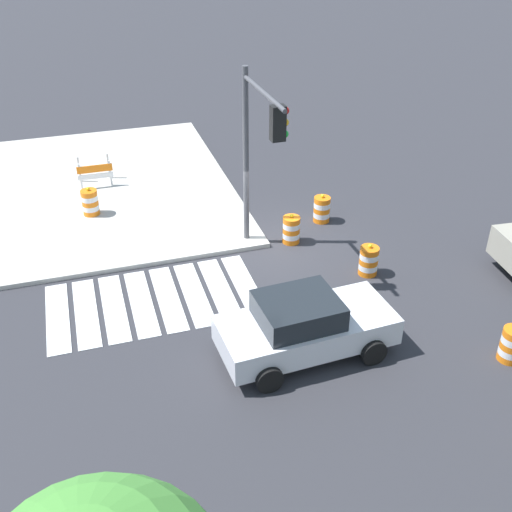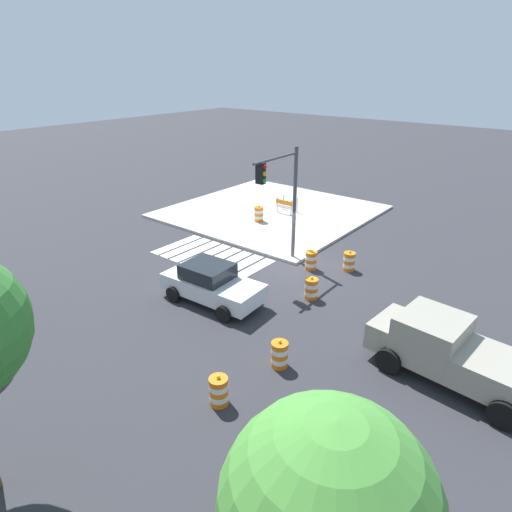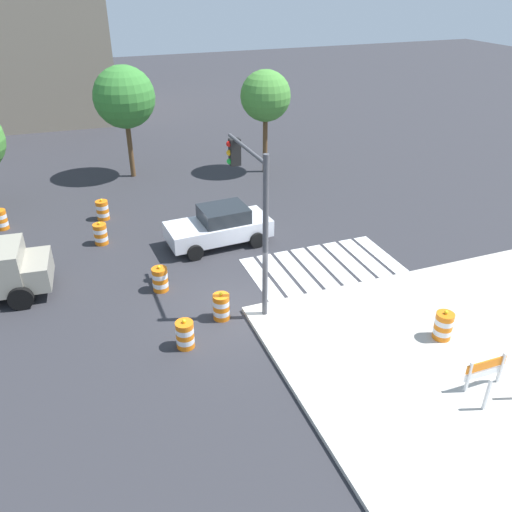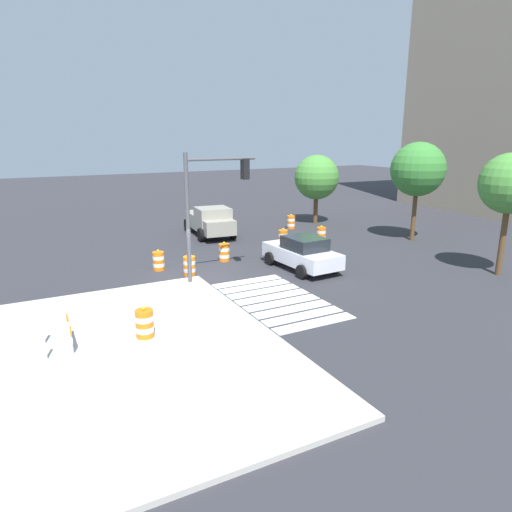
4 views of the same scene
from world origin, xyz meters
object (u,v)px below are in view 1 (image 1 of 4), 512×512
object	(u,v)px
traffic_barrel_median_near	(512,345)
construction_barricade	(95,172)
traffic_light_pole	(258,139)
sports_car	(304,326)
traffic_barrel_lane_center	(322,209)
traffic_barrel_median_far	(369,261)
traffic_barrel_on_sidewalk	(90,202)
traffic_barrel_near_corner	(291,230)

from	to	relation	value
traffic_barrel_median_near	construction_barricade	bearing A→B (deg)	-55.66
traffic_barrel_median_near	traffic_light_pole	size ratio (longest dim) A/B	0.19
traffic_light_pole	sports_car	bearing A→B (deg)	87.00
traffic_barrel_lane_center	traffic_light_pole	bearing A→B (deg)	31.30
traffic_barrel_median_far	construction_barricade	xyz separation A→B (m)	(7.22, -8.40, 0.27)
traffic_barrel_lane_center	traffic_barrel_on_sidewalk	bearing A→B (deg)	-18.96
traffic_barrel_on_sidewalk	traffic_barrel_median_far	bearing A→B (deg)	141.32
sports_car	traffic_light_pole	size ratio (longest dim) A/B	0.80
traffic_barrel_median_near	traffic_barrel_on_sidewalk	xyz separation A→B (m)	(9.18, -10.58, 0.15)
sports_car	traffic_barrel_median_near	size ratio (longest dim) A/B	4.31
traffic_light_pole	construction_barricade	bearing A→B (deg)	-56.80
traffic_barrel_lane_center	traffic_barrel_on_sidewalk	world-z (taller)	traffic_barrel_on_sidewalk
traffic_barrel_near_corner	traffic_barrel_median_near	world-z (taller)	same
sports_car	traffic_barrel_median_far	size ratio (longest dim) A/B	4.31
construction_barricade	traffic_light_pole	world-z (taller)	traffic_light_pole
traffic_barrel_lane_center	traffic_barrel_median_far	bearing A→B (deg)	90.83
traffic_barrel_near_corner	traffic_light_pole	xyz separation A→B (m)	(1.33, 0.68, 3.46)
traffic_barrel_on_sidewalk	construction_barricade	world-z (taller)	traffic_barrel_on_sidewalk
sports_car	traffic_light_pole	distance (m)	5.48
traffic_barrel_median_far	traffic_barrel_lane_center	bearing A→B (deg)	-89.17
construction_barricade	traffic_barrel_median_far	bearing A→B (deg)	130.66
traffic_barrel_on_sidewalk	traffic_barrel_median_near	bearing A→B (deg)	130.96
traffic_barrel_median_near	traffic_light_pole	distance (m)	8.45
traffic_barrel_lane_center	construction_barricade	size ratio (longest dim) A/B	0.78
traffic_barrel_median_near	traffic_barrel_lane_center	size ratio (longest dim) A/B	1.00
construction_barricade	traffic_light_pole	bearing A→B (deg)	123.20
traffic_barrel_median_far	sports_car	bearing A→B (deg)	41.51
sports_car	traffic_barrel_median_far	xyz separation A→B (m)	(-3.11, -2.75, -0.36)
traffic_barrel_median_far	traffic_barrel_lane_center	size ratio (longest dim) A/B	1.00
sports_car	traffic_barrel_lane_center	size ratio (longest dim) A/B	4.31
traffic_barrel_near_corner	construction_barricade	world-z (taller)	construction_barricade
traffic_light_pole	traffic_barrel_on_sidewalk	bearing A→B (deg)	-42.45
traffic_barrel_near_corner	sports_car	bearing A→B (deg)	73.19
traffic_barrel_median_near	traffic_barrel_lane_center	world-z (taller)	same
sports_car	traffic_barrel_near_corner	world-z (taller)	sports_car
traffic_barrel_lane_center	traffic_light_pole	world-z (taller)	traffic_light_pole
traffic_barrel_lane_center	traffic_barrel_on_sidewalk	size ratio (longest dim) A/B	1.00
traffic_barrel_median_far	construction_barricade	bearing A→B (deg)	-49.34
traffic_barrel_near_corner	traffic_barrel_median_far	bearing A→B (deg)	122.22
sports_car	traffic_barrel_lane_center	xyz separation A→B (m)	(-3.06, -6.24, -0.36)
traffic_barrel_median_near	traffic_barrel_near_corner	bearing A→B (deg)	-65.68
sports_car	traffic_light_pole	bearing A→B (deg)	-93.00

